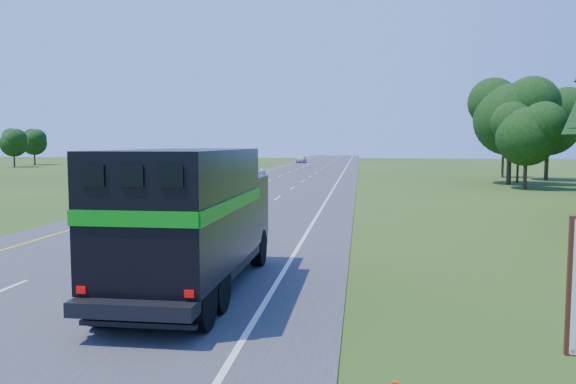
% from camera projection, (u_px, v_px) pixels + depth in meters
% --- Properties ---
extents(road, '(15.00, 260.00, 0.04)m').
position_uv_depth(road, '(277.00, 186.00, 53.27)').
color(road, '#38383A').
rests_on(road, ground).
extents(lane_markings, '(11.15, 260.00, 0.01)m').
position_uv_depth(lane_markings, '(277.00, 185.00, 53.27)').
color(lane_markings, yellow).
rests_on(lane_markings, road).
extents(horse_truck, '(2.82, 8.74, 3.86)m').
position_uv_depth(horse_truck, '(192.00, 216.00, 14.99)').
color(horse_truck, black).
rests_on(horse_truck, road).
extents(white_suv, '(2.97, 5.82, 1.57)m').
position_uv_depth(white_suv, '(249.00, 173.00, 60.25)').
color(white_suv, white).
rests_on(white_suv, road).
extents(far_car, '(2.06, 4.64, 1.55)m').
position_uv_depth(far_car, '(301.00, 159.00, 114.52)').
color(far_car, silver).
rests_on(far_car, road).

